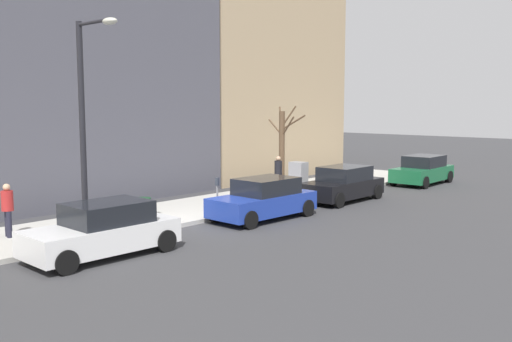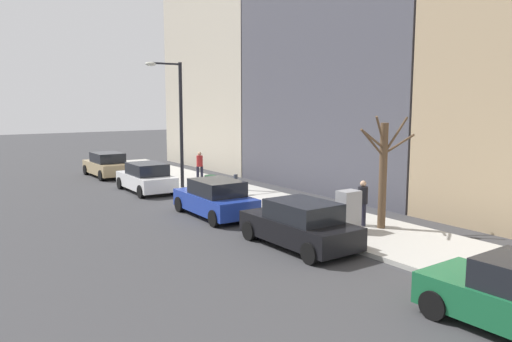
# 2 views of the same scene
# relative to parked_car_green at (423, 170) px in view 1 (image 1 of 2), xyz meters

# --- Properties ---
(ground_plane) EXTENTS (120.00, 120.00, 0.00)m
(ground_plane) POSITION_rel_parked_car_green_xyz_m (1.18, 14.84, -0.74)
(ground_plane) COLOR #38383A
(sidewalk) EXTENTS (4.00, 36.00, 0.15)m
(sidewalk) POSITION_rel_parked_car_green_xyz_m (3.18, 14.84, -0.66)
(sidewalk) COLOR #B2AFA8
(sidewalk) RESTS_ON ground
(parked_car_green) EXTENTS (2.03, 4.25, 1.52)m
(parked_car_green) POSITION_rel_parked_car_green_xyz_m (0.00, 0.00, 0.00)
(parked_car_green) COLOR #196038
(parked_car_green) RESTS_ON ground
(parked_car_black) EXTENTS (1.95, 4.22, 1.52)m
(parked_car_black) POSITION_rel_parked_car_green_xyz_m (0.15, 7.38, 0.00)
(parked_car_black) COLOR black
(parked_car_black) RESTS_ON ground
(parked_car_blue) EXTENTS (2.02, 4.24, 1.52)m
(parked_car_blue) POSITION_rel_parked_car_green_xyz_m (0.09, 12.70, 0.00)
(parked_car_blue) COLOR #1E389E
(parked_car_blue) RESTS_ON ground
(parked_car_white) EXTENTS (1.98, 4.23, 1.52)m
(parked_car_white) POSITION_rel_parked_car_green_xyz_m (-0.07, 19.62, 0.00)
(parked_car_white) COLOR white
(parked_car_white) RESTS_ON ground
(parking_meter) EXTENTS (0.14, 0.10, 1.35)m
(parking_meter) POSITION_rel_parked_car_green_xyz_m (1.63, 13.59, 0.24)
(parking_meter) COLOR slate
(parking_meter) RESTS_ON sidewalk
(utility_box) EXTENTS (0.83, 0.61, 1.43)m
(utility_box) POSITION_rel_parked_car_green_xyz_m (2.48, 7.56, 0.11)
(utility_box) COLOR #A8A399
(utility_box) RESTS_ON sidewalk
(streetlamp) EXTENTS (1.97, 0.32, 6.50)m
(streetlamp) POSITION_rel_parked_car_green_xyz_m (1.46, 19.08, 3.28)
(streetlamp) COLOR black
(streetlamp) RESTS_ON sidewalk
(bare_tree) EXTENTS (2.47, 0.79, 4.02)m
(bare_tree) POSITION_rel_parked_car_green_xyz_m (3.76, 7.19, 1.46)
(bare_tree) COLOR brown
(bare_tree) RESTS_ON sidewalk
(trash_bin) EXTENTS (0.56, 0.56, 0.90)m
(trash_bin) POSITION_rel_parked_car_green_xyz_m (2.08, 16.68, -0.14)
(trash_bin) COLOR #14381E
(trash_bin) RESTS_ON sidewalk
(pedestrian_near_meter) EXTENTS (0.36, 0.38, 1.66)m
(pedestrian_near_meter) POSITION_rel_parked_car_green_xyz_m (3.47, 7.83, 0.35)
(pedestrian_near_meter) COLOR #1E1E2D
(pedestrian_near_meter) RESTS_ON sidewalk
(pedestrian_midblock) EXTENTS (0.39, 0.36, 1.66)m
(pedestrian_midblock) POSITION_rel_parked_car_green_xyz_m (3.59, 20.63, 0.35)
(pedestrian_midblock) COLOR #1E1E2D
(pedestrian_midblock) RESTS_ON sidewalk
(office_tower_left) EXTENTS (10.86, 10.86, 15.33)m
(office_tower_left) POSITION_rel_parked_car_green_xyz_m (12.11, 2.94, 6.93)
(office_tower_left) COLOR tan
(office_tower_left) RESTS_ON ground
(office_block_center) EXTENTS (12.51, 12.51, 16.69)m
(office_block_center) POSITION_rel_parked_car_green_xyz_m (12.94, 14.74, 7.61)
(office_block_center) COLOR #4C4C56
(office_block_center) RESTS_ON ground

